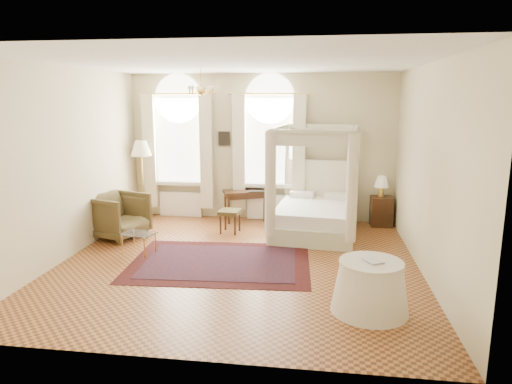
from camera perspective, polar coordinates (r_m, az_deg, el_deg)
ground at (r=7.89m, az=-2.20°, el=-8.79°), size 6.00×6.00×0.00m
room_walls at (r=7.44m, az=-2.32°, el=5.66°), size 6.00×6.00×6.00m
window_left at (r=10.72m, az=-9.61°, el=4.70°), size 1.62×0.27×3.29m
window_right at (r=10.29m, az=1.65°, el=4.57°), size 1.62×0.27×3.29m
chandelier at (r=8.76m, az=-6.88°, el=12.56°), size 0.51×0.45×0.50m
wall_pictures at (r=10.36m, az=1.09°, el=6.86°), size 2.54×0.03×0.39m
canopy_bed at (r=9.40m, az=7.39°, el=-2.33°), size 1.86×2.20×2.21m
nightstand at (r=10.36m, az=15.39°, el=-2.34°), size 0.47×0.43×0.65m
nightstand_lamp at (r=10.29m, az=15.43°, el=1.09°), size 0.30×0.30×0.45m
writing_desk at (r=10.34m, az=-1.42°, el=-0.38°), size 1.05×0.82×0.70m
laptop at (r=10.22m, az=-0.09°, el=0.15°), size 0.41×0.31×0.03m
stool at (r=9.49m, az=-3.27°, el=-2.74°), size 0.47×0.47×0.48m
armchair at (r=9.54m, az=-16.84°, el=-2.86°), size 1.24×1.22×0.89m
coffee_table at (r=8.49m, az=-14.46°, el=-5.22°), size 0.65×0.54×0.39m
floor_lamp at (r=10.73m, az=-14.16°, el=4.82°), size 0.47×0.47×1.81m
oriental_rug at (r=7.91m, az=-4.49°, el=-8.73°), size 3.15×2.35×0.01m
side_table at (r=6.26m, az=14.08°, el=-11.42°), size 1.01×1.01×0.69m
book at (r=6.06m, az=13.69°, el=-8.47°), size 0.28×0.31×0.02m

